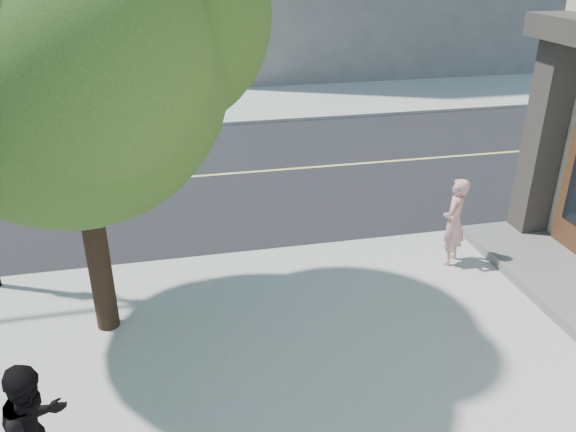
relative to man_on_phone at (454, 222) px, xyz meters
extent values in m
plane|color=black|center=(-7.66, 1.20, -0.95)|extent=(140.00, 140.00, 0.00)
cube|color=black|center=(-7.66, 5.70, -0.94)|extent=(140.00, 9.00, 0.01)
cube|color=#A7A69A|center=(5.84, 22.70, -0.89)|extent=(29.00, 25.00, 0.12)
cube|color=slate|center=(1.54, -1.00, -0.74)|extent=(1.60, 4.00, 0.18)
cube|color=#35302B|center=(2.04, 0.70, 1.27)|extent=(0.55, 0.55, 4.20)
imported|color=#D9928B|center=(0.00, 0.00, 0.00)|extent=(0.71, 0.71, 1.66)
cylinder|color=black|center=(-6.10, -0.70, 0.87)|extent=(0.34, 0.34, 3.39)
sphere|color=#3C601F|center=(-6.10, -0.70, 3.13)|extent=(4.15, 4.15, 4.15)
sphere|color=#3C601F|center=(-4.97, -0.14, 3.69)|extent=(3.20, 3.20, 3.20)
sphere|color=#3C601F|center=(-5.72, -1.74, 3.41)|extent=(2.83, 2.83, 2.83)
camera|label=1|loc=(-4.94, -8.51, 4.54)|focal=35.83mm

